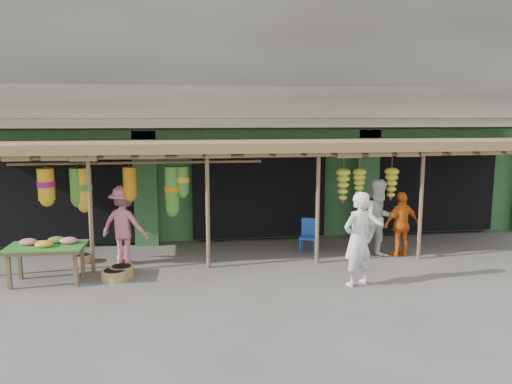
{
  "coord_description": "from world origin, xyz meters",
  "views": [
    {
      "loc": [
        -1.99,
        -11.06,
        3.38
      ],
      "look_at": [
        -0.25,
        1.0,
        1.51
      ],
      "focal_mm": 35.0,
      "sensor_mm": 36.0,
      "label": 1
    }
  ],
  "objects": [
    {
      "name": "awning",
      "position": [
        -0.18,
        0.8,
        2.58
      ],
      "size": [
        14.0,
        2.7,
        2.79
      ],
      "color": "brown",
      "rests_on": "ground"
    },
    {
      "name": "basket_right",
      "position": [
        -3.35,
        -0.58,
        0.11
      ],
      "size": [
        0.55,
        0.55,
        0.23
      ],
      "primitive_type": "cylinder",
      "rotation": [
        0.0,
        0.0,
        -0.1
      ],
      "color": "#A18A4B",
      "rests_on": "ground"
    },
    {
      "name": "blue_chair",
      "position": [
        1.03,
        0.69,
        0.48
      ],
      "size": [
        0.54,
        0.54,
        0.86
      ],
      "rotation": [
        0.0,
        0.0,
        -0.41
      ],
      "color": "#1944A3",
      "rests_on": "ground"
    },
    {
      "name": "basket_mid",
      "position": [
        -3.47,
        -0.78,
        0.11
      ],
      "size": [
        0.73,
        0.73,
        0.21
      ],
      "primitive_type": "cylinder",
      "rotation": [
        0.0,
        0.0,
        0.43
      ],
      "color": "olive",
      "rests_on": "ground"
    },
    {
      "name": "person_vendor",
      "position": [
        3.16,
        0.07,
        0.79
      ],
      "size": [
        0.99,
        0.56,
        1.58
      ],
      "primitive_type": "imported",
      "rotation": [
        0.0,
        0.0,
        3.34
      ],
      "color": "orange",
      "rests_on": "ground"
    },
    {
      "name": "building",
      "position": [
        -0.0,
        4.87,
        3.37
      ],
      "size": [
        16.4,
        6.8,
        7.0
      ],
      "color": "gray",
      "rests_on": "ground"
    },
    {
      "name": "ground",
      "position": [
        0.0,
        0.0,
        0.0
      ],
      "size": [
        80.0,
        80.0,
        0.0
      ],
      "primitive_type": "plane",
      "color": "#514C47",
      "rests_on": "ground"
    },
    {
      "name": "person_shopper",
      "position": [
        -3.39,
        0.45,
        0.9
      ],
      "size": [
        1.34,
        1.1,
        1.81
      ],
      "primitive_type": "imported",
      "rotation": [
        0.0,
        0.0,
        2.7
      ],
      "color": "#CB6B7C",
      "rests_on": "ground"
    },
    {
      "name": "flower_table",
      "position": [
        -4.78,
        -0.74,
        0.74
      ],
      "size": [
        1.54,
        0.92,
        0.91
      ],
      "rotation": [
        0.0,
        0.0,
        -0.02
      ],
      "color": "brown",
      "rests_on": "ground"
    },
    {
      "name": "person_front",
      "position": [
        1.4,
        -1.78,
        0.95
      ],
      "size": [
        0.82,
        0.7,
        1.9
      ],
      "primitive_type": "imported",
      "rotation": [
        0.0,
        0.0,
        3.57
      ],
      "color": "silver",
      "rests_on": "ground"
    },
    {
      "name": "basket_left",
      "position": [
        -4.39,
        0.63,
        0.09
      ],
      "size": [
        0.55,
        0.55,
        0.18
      ],
      "primitive_type": "cylinder",
      "rotation": [
        0.0,
        0.0,
        -0.37
      ],
      "color": "brown",
      "rests_on": "ground"
    },
    {
      "name": "person_right",
      "position": [
        2.58,
        0.02,
        0.95
      ],
      "size": [
        1.02,
        0.85,
        1.89
      ],
      "primitive_type": "imported",
      "rotation": [
        0.0,
        0.0,
        0.16
      ],
      "color": "silver",
      "rests_on": "ground"
    }
  ]
}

